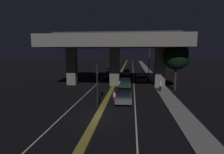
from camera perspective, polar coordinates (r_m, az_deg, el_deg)
ground_plane at (r=16.51m, az=-4.60°, el=-13.28°), size 200.00×200.00×0.00m
lane_line_left_inner at (r=50.82m, az=-0.84°, el=1.58°), size 0.12×126.00×0.00m
lane_line_right_inner at (r=50.41m, az=6.96°, el=1.47°), size 0.12×126.00×0.00m
median_divider at (r=50.48m, az=3.04°, el=1.68°), size 0.65×126.00×0.28m
sidewalk_right at (r=43.73m, az=12.83°, el=0.32°), size 2.02×126.00×0.12m
elevated_overpass at (r=30.74m, az=0.90°, el=10.73°), size 22.50×13.62×9.45m
traffic_light_left_of_median at (r=19.11m, az=-4.84°, el=-0.11°), size 0.30×0.49×4.78m
street_lamp at (r=43.21m, az=11.51°, el=6.40°), size 2.72×0.32×7.80m
car_grey_lead at (r=20.99m, az=3.75°, el=-6.41°), size 2.15×4.03×1.38m
car_dark_green_second at (r=29.63m, az=4.33°, el=-1.89°), size 2.08×4.31×1.56m
car_dark_red_third at (r=35.44m, az=9.41°, el=-0.34°), size 2.10×4.48×1.42m
car_white_fourth at (r=44.22m, az=4.82°, el=1.57°), size 1.98×4.50×1.56m
car_dark_red_lead_oncoming at (r=39.03m, az=-0.44°, el=0.85°), size 1.96×4.16×1.76m
car_dark_blue_second_oncoming at (r=49.42m, az=0.56°, el=2.39°), size 2.12×4.48×1.68m
car_black_third_oncoming at (r=61.27m, az=-0.94°, el=3.48°), size 2.02×4.59×1.48m
motorcycle_red_filtering_near at (r=21.24m, az=0.75°, el=-6.60°), size 0.34×1.91×1.36m
motorcycle_blue_filtering_mid at (r=28.56m, az=2.46°, el=-2.64°), size 0.33×1.87×1.42m
motorcycle_black_filtering_far at (r=35.68m, az=2.87°, el=-0.38°), size 0.34×1.82×1.45m
pedestrian_on_sidewalk at (r=27.19m, az=15.49°, el=-2.71°), size 0.34×0.34×1.71m
roadside_tree_kerbside_near at (r=28.58m, az=20.28°, el=6.22°), size 4.06×4.06×7.29m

